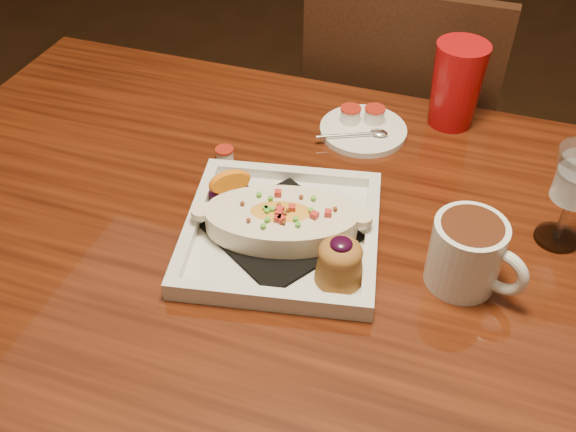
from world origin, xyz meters
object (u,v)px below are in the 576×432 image
(table, at_px, (327,289))
(red_tumbler, at_px, (456,85))
(coffee_mug, at_px, (469,252))
(saucer, at_px, (362,127))
(plate, at_px, (286,229))
(chair_far, at_px, (397,143))

(table, bearing_deg, red_tumbler, 72.65)
(coffee_mug, xyz_separation_m, saucer, (-0.22, 0.31, -0.05))
(plate, height_order, saucer, plate)
(coffee_mug, bearing_deg, chair_far, 127.64)
(saucer, height_order, red_tumbler, red_tumbler)
(table, relative_size, coffee_mug, 11.08)
(table, bearing_deg, coffee_mug, -2.21)
(chair_far, xyz_separation_m, coffee_mug, (0.19, -0.64, 0.30))
(chair_far, distance_m, red_tumbler, 0.42)
(coffee_mug, bearing_deg, red_tumbler, 121.33)
(chair_far, bearing_deg, table, 90.00)
(chair_far, bearing_deg, coffee_mug, 106.88)
(chair_far, height_order, red_tumbler, chair_far)
(red_tumbler, bearing_deg, coffee_mug, -79.42)
(plate, bearing_deg, chair_far, 73.46)
(chair_far, height_order, saucer, chair_far)
(plate, relative_size, red_tumbler, 2.12)
(plate, distance_m, coffee_mug, 0.26)
(plate, xyz_separation_m, red_tumbler, (0.18, 0.40, 0.05))
(chair_far, bearing_deg, plate, 84.35)
(saucer, distance_m, red_tumbler, 0.18)
(chair_far, bearing_deg, saucer, 85.58)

